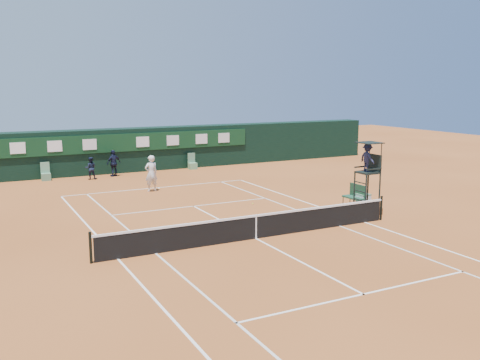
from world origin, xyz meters
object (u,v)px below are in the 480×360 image
cooler (363,200)px  player (151,173)px  tennis_net (256,226)px  player_bench (356,195)px  umpire_chair (368,163)px

cooler → player: 11.83m
tennis_net → cooler: bearing=18.4°
player_bench → player: bearing=133.2°
cooler → player: bearing=133.6°
player_bench → umpire_chair: bearing=-115.7°
player → cooler: bearing=126.3°
tennis_net → cooler: (7.49, 2.49, -0.18)m
tennis_net → player: size_ratio=6.25×
player_bench → player: (-7.83, 8.34, 0.44)m
umpire_chair → player_bench: size_ratio=2.85×
cooler → player: size_ratio=0.31×
umpire_chair → player: (-6.96, 10.14, -1.43)m
umpire_chair → player_bench: (0.87, 1.81, -1.86)m
tennis_net → player_bench: size_ratio=10.75×
tennis_net → player: (-0.66, 11.04, 0.52)m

